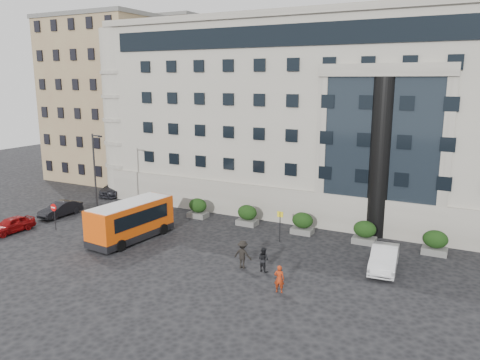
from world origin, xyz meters
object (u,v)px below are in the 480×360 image
at_px(hedge_d, 365,232).
at_px(street_lamp, 95,173).
at_px(hedge_b, 247,215).
at_px(pedestrian_c, 243,254).
at_px(parked_car_a, 11,225).
at_px(parked_car_c, 118,187).
at_px(pedestrian_a, 279,279).
at_px(pedestrian_b, 263,259).
at_px(white_taxi, 384,258).
at_px(minibus, 131,219).
at_px(red_truck, 137,179).
at_px(bus_stop_sign, 280,221).
at_px(hedge_c, 302,223).
at_px(no_entry_sign, 54,211).
at_px(parked_car_b, 60,209).
at_px(hedge_a, 198,208).
at_px(parked_car_d, 123,187).
at_px(hedge_e, 435,242).

relative_size(hedge_d, street_lamp, 0.23).
height_order(hedge_b, pedestrian_c, pedestrian_c).
height_order(parked_car_a, parked_car_c, parked_car_c).
distance_m(pedestrian_a, pedestrian_b, 3.32).
bearing_deg(white_taxi, pedestrian_c, -159.62).
height_order(minibus, red_truck, minibus).
height_order(minibus, parked_car_c, minibus).
height_order(pedestrian_a, pedestrian_b, pedestrian_a).
height_order(white_taxi, pedestrian_b, pedestrian_b).
distance_m(hedge_d, bus_stop_sign, 6.76).
xyz_separation_m(street_lamp, white_taxi, (25.92, 0.13, -3.56)).
relative_size(red_truck, parked_car_c, 1.04).
bearing_deg(red_truck, street_lamp, -83.99).
relative_size(hedge_c, bus_stop_sign, 0.73).
relative_size(hedge_c, pedestrian_a, 1.05).
bearing_deg(no_entry_sign, parked_car_b, 131.99).
xyz_separation_m(hedge_a, hedge_b, (5.20, 0.00, 0.00)).
height_order(street_lamp, pedestrian_c, street_lamp).
height_order(bus_stop_sign, pedestrian_b, bus_stop_sign).
relative_size(hedge_c, minibus, 0.24).
xyz_separation_m(parked_car_a, parked_car_d, (-1.28, 15.45, 0.05)).
bearing_deg(hedge_d, pedestrian_b, -118.97).
bearing_deg(white_taxi, hedge_a, 159.95).
bearing_deg(parked_car_c, red_truck, 51.07).
xyz_separation_m(pedestrian_a, pedestrian_b, (-2.19, 2.49, -0.02)).
relative_size(hedge_c, parked_car_b, 0.43).
distance_m(no_entry_sign, white_taxi, 27.31).
bearing_deg(bus_stop_sign, no_entry_sign, -161.92).
distance_m(parked_car_b, parked_car_c, 9.35).
xyz_separation_m(street_lamp, parked_car_a, (-3.78, -6.26, -3.69)).
bearing_deg(red_truck, parked_car_a, -104.08).
bearing_deg(pedestrian_b, red_truck, -14.65).
height_order(parked_car_a, pedestrian_c, pedestrian_c).
bearing_deg(pedestrian_a, hedge_e, -135.76).
height_order(red_truck, pedestrian_c, red_truck).
bearing_deg(hedge_e, parked_car_d, 172.60).
bearing_deg(parked_car_d, street_lamp, -58.35).
bearing_deg(minibus, no_entry_sign, -166.37).
bearing_deg(no_entry_sign, hedge_c, 24.49).
xyz_separation_m(parked_car_b, pedestrian_b, (22.64, -3.11, 0.15)).
relative_size(street_lamp, pedestrian_a, 4.59).
relative_size(hedge_e, white_taxi, 0.37).
bearing_deg(white_taxi, minibus, -176.41).
height_order(hedge_e, parked_car_c, hedge_e).
relative_size(hedge_b, parked_car_a, 0.46).
relative_size(hedge_a, pedestrian_a, 1.05).
height_order(hedge_d, parked_car_c, hedge_d).
distance_m(parked_car_a, pedestrian_a, 24.67).
relative_size(no_entry_sign, red_truck, 0.41).
height_order(bus_stop_sign, minibus, minibus).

